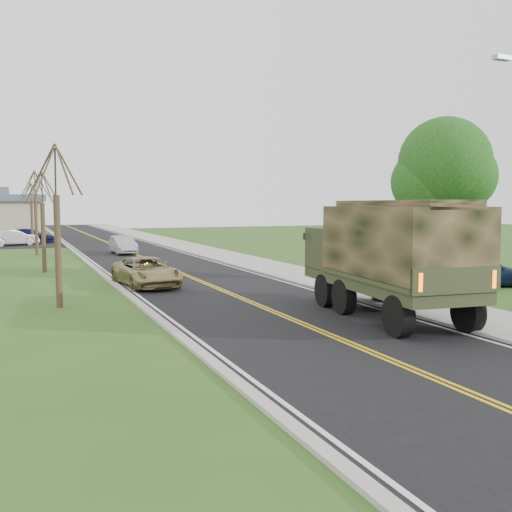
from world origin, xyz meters
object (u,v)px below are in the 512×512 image
sedan_silver (123,245)px  pickup_navy (482,272)px  military_truck (389,251)px  suv_champagne (146,272)px

sedan_silver → pickup_navy: bearing=-64.2°
military_truck → suv_champagne: 12.32m
sedan_silver → military_truck: bearing=-83.8°
military_truck → pickup_navy: bearing=33.6°
suv_champagne → military_truck: bearing=-66.3°
sedan_silver → pickup_navy: (12.60, -24.25, -0.04)m
military_truck → sedan_silver: military_truck is taller
suv_champagne → pickup_navy: (14.62, -6.15, -0.01)m
suv_champagne → sedan_silver: 18.22m
military_truck → pickup_navy: 9.86m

